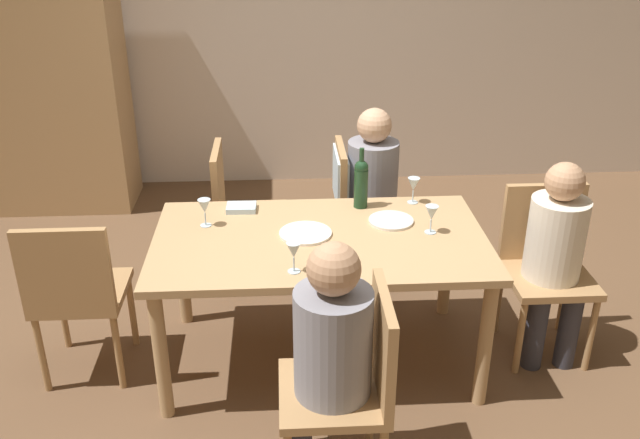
{
  "coord_description": "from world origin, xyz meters",
  "views": [
    {
      "loc": [
        -0.19,
        -3.11,
        2.32
      ],
      "look_at": [
        0.0,
        0.0,
        0.84
      ],
      "focal_mm": 38.71,
      "sensor_mm": 36.0,
      "label": 1
    }
  ],
  "objects_px": {
    "chair_far_left": "(238,207)",
    "dinner_plate_host": "(391,221)",
    "person_man_guest": "(376,184)",
    "handbag": "(308,264)",
    "person_man_bearded": "(556,249)",
    "chair_right_end": "(545,258)",
    "wine_bottle_tall_green": "(361,182)",
    "person_woman_host": "(326,353)",
    "wine_glass_near_right": "(432,214)",
    "dining_table": "(320,252)",
    "dinner_plate_guest_left": "(305,233)",
    "chair_far_right": "(352,195)",
    "chair_left_end": "(76,289)",
    "wine_glass_far": "(294,251)",
    "chair_near": "(354,378)",
    "wine_glass_centre": "(204,207)",
    "wine_glass_near_left": "(414,185)"
  },
  "relations": [
    {
      "from": "chair_right_end",
      "to": "chair_left_end",
      "type": "height_order",
      "value": "same"
    },
    {
      "from": "chair_far_right",
      "to": "wine_glass_far",
      "type": "distance_m",
      "value": 1.29
    },
    {
      "from": "dining_table",
      "to": "dinner_plate_guest_left",
      "type": "relative_size",
      "value": 6.29
    },
    {
      "from": "chair_left_end",
      "to": "dinner_plate_host",
      "type": "bearing_deg",
      "value": 8.67
    },
    {
      "from": "person_woman_host",
      "to": "wine_glass_near_left",
      "type": "height_order",
      "value": "person_woman_host"
    },
    {
      "from": "chair_near",
      "to": "dinner_plate_host",
      "type": "bearing_deg",
      "value": -16.36
    },
    {
      "from": "dinner_plate_host",
      "to": "dinner_plate_guest_left",
      "type": "height_order",
      "value": "same"
    },
    {
      "from": "chair_far_right",
      "to": "chair_left_end",
      "type": "relative_size",
      "value": 1.0
    },
    {
      "from": "person_man_bearded",
      "to": "chair_right_end",
      "type": "bearing_deg",
      "value": -90.0
    },
    {
      "from": "chair_right_end",
      "to": "wine_glass_far",
      "type": "relative_size",
      "value": 6.17
    },
    {
      "from": "chair_far_right",
      "to": "person_woman_host",
      "type": "relative_size",
      "value": 0.8
    },
    {
      "from": "person_woman_host",
      "to": "wine_glass_far",
      "type": "distance_m",
      "value": 0.56
    },
    {
      "from": "wine_glass_near_left",
      "to": "dinner_plate_host",
      "type": "bearing_deg",
      "value": -123.45
    },
    {
      "from": "wine_glass_near_left",
      "to": "wine_glass_centre",
      "type": "height_order",
      "value": "same"
    },
    {
      "from": "wine_bottle_tall_green",
      "to": "handbag",
      "type": "xyz_separation_m",
      "value": [
        -0.28,
        0.5,
        -0.78
      ]
    },
    {
      "from": "wine_glass_far",
      "to": "dinner_plate_guest_left",
      "type": "bearing_deg",
      "value": 79.79
    },
    {
      "from": "handbag",
      "to": "person_woman_host",
      "type": "bearing_deg",
      "value": -89.85
    },
    {
      "from": "chair_near",
      "to": "chair_far_left",
      "type": "xyz_separation_m",
      "value": [
        -0.55,
        1.72,
        0.0
      ]
    },
    {
      "from": "chair_left_end",
      "to": "wine_glass_centre",
      "type": "height_order",
      "value": "chair_left_end"
    },
    {
      "from": "wine_bottle_tall_green",
      "to": "person_woman_host",
      "type": "bearing_deg",
      "value": -102.54
    },
    {
      "from": "wine_glass_near_right",
      "to": "dinner_plate_guest_left",
      "type": "relative_size",
      "value": 0.55
    },
    {
      "from": "chair_far_left",
      "to": "person_man_bearded",
      "type": "height_order",
      "value": "person_man_bearded"
    },
    {
      "from": "person_man_bearded",
      "to": "chair_far_left",
      "type": "bearing_deg",
      "value": -27.67
    },
    {
      "from": "person_man_guest",
      "to": "handbag",
      "type": "height_order",
      "value": "person_man_guest"
    },
    {
      "from": "wine_glass_near_left",
      "to": "wine_glass_near_right",
      "type": "bearing_deg",
      "value": -86.53
    },
    {
      "from": "person_man_bearded",
      "to": "wine_bottle_tall_green",
      "type": "bearing_deg",
      "value": -21.7
    },
    {
      "from": "chair_near",
      "to": "person_man_guest",
      "type": "relative_size",
      "value": 0.8
    },
    {
      "from": "wine_glass_near_right",
      "to": "dinner_plate_host",
      "type": "relative_size",
      "value": 0.63
    },
    {
      "from": "wine_glass_centre",
      "to": "dinner_plate_host",
      "type": "relative_size",
      "value": 0.63
    },
    {
      "from": "dining_table",
      "to": "wine_glass_near_left",
      "type": "bearing_deg",
      "value": 36.21
    },
    {
      "from": "wine_glass_centre",
      "to": "dinner_plate_guest_left",
      "type": "xyz_separation_m",
      "value": [
        0.52,
        -0.13,
        -0.1
      ]
    },
    {
      "from": "chair_right_end",
      "to": "person_man_guest",
      "type": "bearing_deg",
      "value": -43.41
    },
    {
      "from": "person_man_bearded",
      "to": "wine_glass_centre",
      "type": "relative_size",
      "value": 7.5
    },
    {
      "from": "wine_glass_centre",
      "to": "dining_table",
      "type": "bearing_deg",
      "value": -16.16
    },
    {
      "from": "chair_right_end",
      "to": "person_man_guest",
      "type": "relative_size",
      "value": 0.8
    },
    {
      "from": "chair_far_left",
      "to": "person_man_guest",
      "type": "relative_size",
      "value": 0.8
    },
    {
      "from": "wine_bottle_tall_green",
      "to": "dinner_plate_guest_left",
      "type": "bearing_deg",
      "value": -134.25
    },
    {
      "from": "wine_glass_centre",
      "to": "wine_glass_far",
      "type": "distance_m",
      "value": 0.68
    },
    {
      "from": "chair_left_end",
      "to": "dinner_plate_host",
      "type": "xyz_separation_m",
      "value": [
        1.61,
        0.25,
        0.22
      ]
    },
    {
      "from": "chair_far_left",
      "to": "dinner_plate_host",
      "type": "xyz_separation_m",
      "value": [
        0.85,
        -0.7,
        0.22
      ]
    },
    {
      "from": "chair_far_right",
      "to": "person_man_guest",
      "type": "relative_size",
      "value": 0.8
    },
    {
      "from": "person_woman_host",
      "to": "wine_glass_near_right",
      "type": "bearing_deg",
      "value": -33.97
    },
    {
      "from": "wine_glass_near_left",
      "to": "person_woman_host",
      "type": "bearing_deg",
      "value": -114.38
    },
    {
      "from": "wine_glass_centre",
      "to": "dinner_plate_host",
      "type": "xyz_separation_m",
      "value": [
        0.98,
        -0.01,
        -0.1
      ]
    },
    {
      "from": "person_man_bearded",
      "to": "person_man_guest",
      "type": "bearing_deg",
      "value": -47.3
    },
    {
      "from": "dinner_plate_guest_left",
      "to": "person_man_guest",
      "type": "bearing_deg",
      "value": 59.89
    },
    {
      "from": "dinner_plate_host",
      "to": "wine_glass_centre",
      "type": "bearing_deg",
      "value": 179.29
    },
    {
      "from": "person_woman_host",
      "to": "handbag",
      "type": "height_order",
      "value": "person_woman_host"
    },
    {
      "from": "chair_far_left",
      "to": "wine_glass_near_right",
      "type": "relative_size",
      "value": 6.17
    },
    {
      "from": "chair_far_right",
      "to": "chair_far_left",
      "type": "height_order",
      "value": "same"
    }
  ]
}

